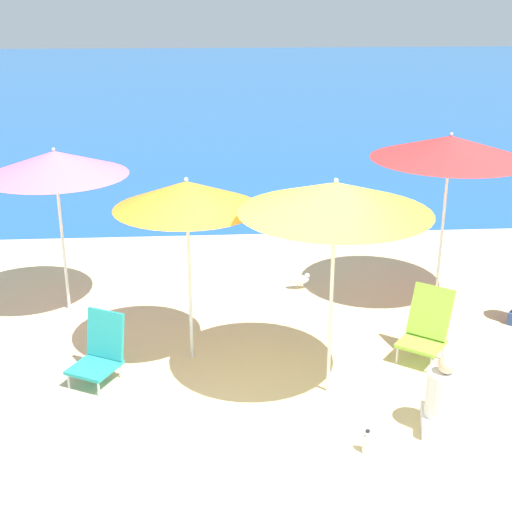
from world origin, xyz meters
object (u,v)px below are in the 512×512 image
beach_umbrella_pink (55,163)px  beach_chair_lime (426,326)px  beach_umbrella_red (450,148)px  beach_umbrella_yellow (335,198)px  beach_chair_teal (100,350)px  beach_umbrella_orange (187,195)px  seagull (300,279)px  person_seated_near (443,401)px  water_bottle (367,443)px

beach_umbrella_pink → beach_chair_lime: bearing=-20.8°
beach_umbrella_red → beach_umbrella_pink: beach_umbrella_red is taller
beach_umbrella_yellow → beach_chair_teal: (-2.33, 0.42, -1.72)m
beach_chair_teal → beach_umbrella_orange: bearing=49.8°
beach_umbrella_red → beach_chair_teal: beach_umbrella_red is taller
beach_umbrella_red → beach_chair_teal: (-4.12, -1.74, -1.70)m
beach_umbrella_orange → beach_umbrella_red: beach_umbrella_red is taller
beach_umbrella_orange → seagull: beach_umbrella_orange is taller
beach_umbrella_yellow → person_seated_near: size_ratio=2.90×
beach_chair_teal → water_bottle: (2.50, -1.46, -0.23)m
beach_umbrella_yellow → beach_umbrella_red: bearing=50.3°
seagull → beach_chair_teal: bearing=-137.1°
person_seated_near → beach_umbrella_red: bearing=87.3°
beach_chair_teal → water_bottle: beach_chair_teal is taller
beach_umbrella_pink → water_bottle: bearing=-45.8°
beach_umbrella_yellow → seagull: size_ratio=8.28×
beach_chair_teal → beach_umbrella_yellow: bearing=17.6°
beach_umbrella_orange → beach_chair_lime: 2.97m
beach_umbrella_pink → beach_umbrella_yellow: 3.71m
beach_umbrella_pink → beach_umbrella_yellow: (2.98, -2.21, 0.15)m
beach_umbrella_orange → beach_chair_teal: size_ratio=2.87×
water_bottle → beach_umbrella_yellow: bearing=99.6°
beach_umbrella_red → beach_chair_teal: 4.79m
beach_chair_teal → seagull: 3.25m
beach_umbrella_yellow → seagull: (0.05, 2.63, -1.90)m
beach_chair_teal → beach_chair_lime: bearing=31.2°
beach_umbrella_pink → beach_chair_teal: 2.47m
beach_umbrella_red → beach_umbrella_yellow: (-1.80, -2.16, 0.02)m
beach_umbrella_pink → person_seated_near: (3.92, -2.95, -1.59)m
beach_umbrella_yellow → person_seated_near: bearing=-38.6°
water_bottle → seagull: size_ratio=0.84×
beach_chair_lime → water_bottle: size_ratio=3.54×
beach_umbrella_pink → beach_chair_teal: beach_umbrella_pink is taller
water_bottle → person_seated_near: bearing=21.1°
beach_umbrella_orange → beach_chair_lime: beach_umbrella_orange is taller
beach_chair_lime → water_bottle: bearing=-83.3°
seagull → beach_umbrella_orange: bearing=-128.1°
beach_umbrella_orange → person_seated_near: 3.20m
beach_umbrella_red → beach_umbrella_yellow: size_ratio=0.99×
water_bottle → seagull: bearing=92.0°
beach_umbrella_pink → beach_umbrella_yellow: beach_umbrella_yellow is taller
beach_umbrella_red → water_bottle: bearing=-116.8°
beach_umbrella_pink → water_bottle: size_ratio=9.26×
beach_umbrella_red → water_bottle: (-1.62, -3.21, -1.94)m
beach_umbrella_orange → beach_chair_lime: (2.57, -0.18, -1.48)m
beach_umbrella_yellow → beach_umbrella_orange: bearing=150.0°
beach_umbrella_red → beach_umbrella_yellow: beach_umbrella_yellow is taller
beach_umbrella_orange → seagull: bearing=51.9°
person_seated_near → water_bottle: size_ratio=3.41×
beach_umbrella_red → beach_umbrella_pink: (-4.78, 0.04, -0.13)m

